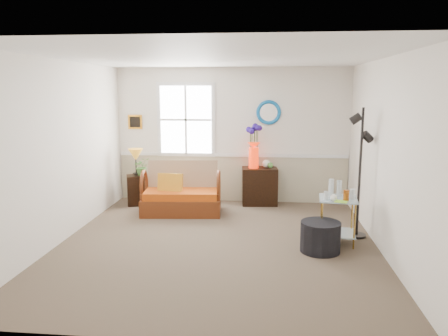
# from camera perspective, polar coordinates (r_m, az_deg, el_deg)

# --- Properties ---
(floor) EXTENTS (4.50, 5.00, 0.01)m
(floor) POSITION_cam_1_polar(r_m,az_deg,el_deg) (6.36, -0.86, -9.82)
(floor) COLOR brown
(floor) RESTS_ON ground
(ceiling) EXTENTS (4.50, 5.00, 0.01)m
(ceiling) POSITION_cam_1_polar(r_m,az_deg,el_deg) (5.99, -0.93, 14.26)
(ceiling) COLOR white
(ceiling) RESTS_ON walls
(walls) EXTENTS (4.51, 5.01, 2.60)m
(walls) POSITION_cam_1_polar(r_m,az_deg,el_deg) (6.04, -0.89, 1.85)
(walls) COLOR white
(walls) RESTS_ON floor
(wainscot) EXTENTS (4.46, 0.02, 0.90)m
(wainscot) POSITION_cam_1_polar(r_m,az_deg,el_deg) (8.62, 1.03, -1.37)
(wainscot) COLOR #B0A78B
(wainscot) RESTS_ON walls
(chair_rail) EXTENTS (4.46, 0.04, 0.06)m
(chair_rail) POSITION_cam_1_polar(r_m,az_deg,el_deg) (8.52, 1.04, 1.71)
(chair_rail) COLOR white
(chair_rail) RESTS_ON walls
(window) EXTENTS (1.14, 0.06, 1.44)m
(window) POSITION_cam_1_polar(r_m,az_deg,el_deg) (8.57, -4.99, 6.30)
(window) COLOR white
(window) RESTS_ON walls
(picture) EXTENTS (0.28, 0.03, 0.28)m
(picture) POSITION_cam_1_polar(r_m,az_deg,el_deg) (8.83, -11.53, 5.92)
(picture) COLOR #B7741A
(picture) RESTS_ON walls
(mirror) EXTENTS (0.47, 0.07, 0.47)m
(mirror) POSITION_cam_1_polar(r_m,az_deg,el_deg) (8.42, 5.85, 7.24)
(mirror) COLOR #1E7EC3
(mirror) RESTS_ON walls
(loveseat) EXTENTS (1.44, 0.90, 0.90)m
(loveseat) POSITION_cam_1_polar(r_m,az_deg,el_deg) (7.80, -5.58, -2.64)
(loveseat) COLOR brown
(loveseat) RESTS_ON floor
(throw_pillow) EXTENTS (0.44, 0.13, 0.43)m
(throw_pillow) POSITION_cam_1_polar(r_m,az_deg,el_deg) (7.75, -7.04, -2.30)
(throw_pillow) COLOR #D46902
(throw_pillow) RESTS_ON loveseat
(lamp_stand) EXTENTS (0.41, 0.41, 0.57)m
(lamp_stand) POSITION_cam_1_polar(r_m,az_deg,el_deg) (8.52, -11.44, -2.83)
(lamp_stand) COLOR black
(lamp_stand) RESTS_ON floor
(table_lamp) EXTENTS (0.38, 0.38, 0.50)m
(table_lamp) POSITION_cam_1_polar(r_m,az_deg,el_deg) (8.46, -11.43, 0.78)
(table_lamp) COLOR orange
(table_lamp) RESTS_ON lamp_stand
(potted_plant) EXTENTS (0.43, 0.44, 0.26)m
(potted_plant) POSITION_cam_1_polar(r_m,az_deg,el_deg) (8.45, -10.67, -0.04)
(potted_plant) COLOR #457C35
(potted_plant) RESTS_ON lamp_stand
(cabinet) EXTENTS (0.70, 0.48, 0.71)m
(cabinet) POSITION_cam_1_polar(r_m,az_deg,el_deg) (8.39, 4.67, -2.38)
(cabinet) COLOR black
(cabinet) RESTS_ON floor
(flower_vase) EXTENTS (0.30, 0.30, 0.81)m
(flower_vase) POSITION_cam_1_polar(r_m,az_deg,el_deg) (8.26, 3.92, 2.80)
(flower_vase) COLOR #F92908
(flower_vase) RESTS_ON cabinet
(side_table) EXTENTS (0.57, 0.57, 0.66)m
(side_table) POSITION_cam_1_polar(r_m,az_deg,el_deg) (6.49, 14.56, -6.66)
(side_table) COLOR #B98C33
(side_table) RESTS_ON floor
(tabletop_items) EXTENTS (0.53, 0.53, 0.25)m
(tabletop_items) POSITION_cam_1_polar(r_m,az_deg,el_deg) (6.33, 14.81, -2.81)
(tabletop_items) COLOR silver
(tabletop_items) RESTS_ON side_table
(floor_lamp) EXTENTS (0.29, 0.29, 1.93)m
(floor_lamp) POSITION_cam_1_polar(r_m,az_deg,el_deg) (6.71, 17.31, -0.68)
(floor_lamp) COLOR black
(floor_lamp) RESTS_ON floor
(ottoman) EXTENTS (0.67, 0.67, 0.42)m
(ottoman) POSITION_cam_1_polar(r_m,az_deg,el_deg) (6.13, 12.47, -8.77)
(ottoman) COLOR black
(ottoman) RESTS_ON floor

